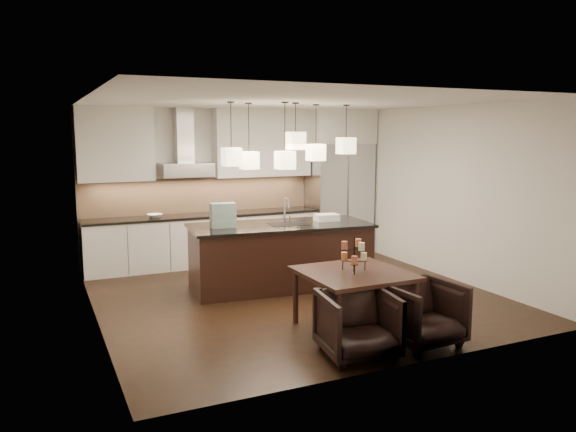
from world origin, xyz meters
name	(u,v)px	position (x,y,z in m)	size (l,w,h in m)	color
floor	(294,296)	(0.00, 0.00, -0.01)	(5.50, 5.50, 0.02)	black
ceiling	(294,100)	(0.00, 0.00, 2.81)	(5.50, 5.50, 0.02)	white
wall_back	(231,185)	(0.00, 2.76, 1.40)	(5.50, 0.02, 2.80)	silver
wall_front	(412,231)	(0.00, -2.76, 1.40)	(5.50, 0.02, 2.80)	silver
wall_left	(91,212)	(-2.76, 0.00, 1.40)	(0.02, 5.50, 2.80)	silver
wall_right	(447,192)	(2.76, 0.00, 1.40)	(0.02, 5.50, 2.80)	silver
refrigerator	(339,198)	(2.10, 2.38, 1.07)	(1.20, 0.72, 2.15)	#B7B7BA
fridge_panel	(340,127)	(2.10, 2.38, 2.47)	(1.26, 0.72, 0.65)	silver
lower_cabinets	(205,240)	(-0.62, 2.43, 0.44)	(4.21, 0.62, 0.88)	silver
countertop	(205,215)	(-0.62, 2.43, 0.90)	(4.21, 0.66, 0.04)	black
backsplash	(200,195)	(-0.62, 2.73, 1.24)	(4.21, 0.02, 0.63)	tan
upper_cab_left	(115,144)	(-2.10, 2.57, 2.17)	(1.25, 0.35, 1.25)	silver
upper_cab_right	(262,143)	(0.55, 2.57, 2.17)	(1.86, 0.35, 1.25)	silver
hood_canopy	(186,170)	(-0.93, 2.48, 1.72)	(0.90, 0.52, 0.24)	#B7B7BA
hood_chimney	(184,135)	(-0.93, 2.59, 2.32)	(0.30, 0.28, 0.96)	#B7B7BA
fruit_bowl	(155,216)	(-1.52, 2.38, 0.95)	(0.26, 0.26, 0.06)	silver
island_body	(280,257)	(0.01, 0.51, 0.47)	(2.67, 1.07, 0.94)	black
island_top	(280,226)	(0.01, 0.51, 0.96)	(2.75, 1.15, 0.04)	black
faucet	(285,210)	(0.13, 0.60, 1.18)	(0.11, 0.26, 0.41)	silver
tote_bag	(223,215)	(-0.88, 0.58, 1.16)	(0.36, 0.19, 0.36)	#225343
food_container	(327,217)	(0.81, 0.50, 1.04)	(0.36, 0.26, 0.11)	silver
dining_table	(353,301)	(0.04, -1.61, 0.36)	(1.20, 1.20, 0.72)	black
candelabra	(354,254)	(0.04, -1.61, 0.93)	(0.35, 0.35, 0.42)	black
candle_a	(364,256)	(0.18, -1.61, 0.89)	(0.07, 0.07, 0.10)	#F7EDB2
candle_b	(344,256)	(-0.03, -1.50, 0.89)	(0.07, 0.07, 0.10)	#CE7A3A
candle_c	(355,260)	(-0.03, -1.73, 0.89)	(0.07, 0.07, 0.10)	#A5593C
candle_d	(358,243)	(0.15, -1.52, 1.05)	(0.07, 0.07, 0.10)	#CE7A3A
candle_e	(345,245)	(-0.09, -1.59, 1.05)	(0.07, 0.07, 0.10)	#A5593C
candle_f	(362,247)	(0.06, -1.74, 1.05)	(0.07, 0.07, 0.10)	#F7EDB2
armchair_left	(358,325)	(-0.35, -2.34, 0.35)	(0.75, 0.77, 0.70)	black
armchair_right	(422,313)	(0.50, -2.33, 0.36)	(0.77, 0.79, 0.72)	black
pendant_a	(231,157)	(-0.78, 0.45, 2.02)	(0.24, 0.24, 0.26)	#FEEDB4
pendant_b	(249,160)	(-0.44, 0.64, 1.95)	(0.24, 0.24, 0.26)	#FEEDB4
pendant_c	(295,141)	(0.17, 0.31, 2.25)	(0.24, 0.24, 0.26)	#FEEDB4
pendant_d	(316,152)	(0.68, 0.65, 2.06)	(0.24, 0.24, 0.26)	#FEEDB4
pendant_e	(346,146)	(1.18, 0.56, 2.16)	(0.24, 0.24, 0.26)	#FEEDB4
pendant_f	(285,160)	(-0.06, 0.18, 1.97)	(0.24, 0.24, 0.26)	#FEEDB4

